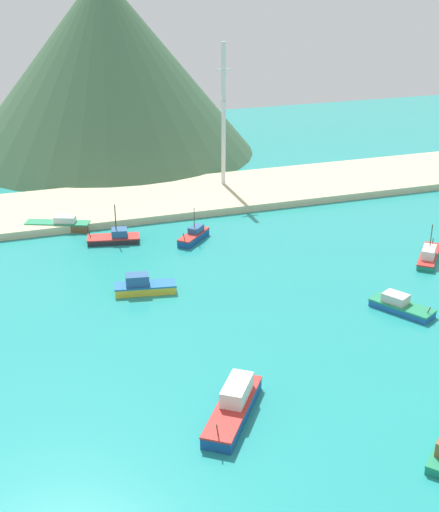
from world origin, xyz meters
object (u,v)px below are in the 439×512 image
at_px(fishing_boat_2, 234,405).
at_px(radio_tower, 224,117).
at_px(fishing_boat_3, 429,255).
at_px(fishing_boat_8, 59,225).
at_px(fishing_boat_4, 143,286).
at_px(fishing_boat_6, 400,305).
at_px(fishing_boat_7, 115,238).
at_px(fishing_boat_1, 194,236).

xyz_separation_m(fishing_boat_2, radio_tower, (22.54, 66.99, 12.55)).
height_order(fishing_boat_3, fishing_boat_8, fishing_boat_3).
height_order(fishing_boat_4, fishing_boat_8, fishing_boat_4).
height_order(fishing_boat_6, fishing_boat_8, fishing_boat_8).
bearing_deg(fishing_boat_4, fishing_boat_3, -4.35).
distance_m(fishing_boat_7, fishing_boat_8, 10.87).
distance_m(fishing_boat_6, fishing_boat_8, 55.35).
relative_size(fishing_boat_4, fishing_boat_7, 1.00).
bearing_deg(fishing_boat_7, fishing_boat_4, -89.93).
xyz_separation_m(fishing_boat_1, fishing_boat_8, (-18.93, 11.44, 0.05)).
bearing_deg(fishing_boat_1, fishing_boat_7, 163.54).
relative_size(fishing_boat_1, fishing_boat_7, 0.77).
bearing_deg(fishing_boat_3, fishing_boat_1, 148.15).
bearing_deg(radio_tower, fishing_boat_6, -85.52).
relative_size(fishing_boat_1, fishing_boat_4, 0.78).
relative_size(fishing_boat_3, fishing_boat_7, 1.04).
bearing_deg(fishing_boat_3, fishing_boat_7, 152.10).
distance_m(fishing_boat_6, radio_tower, 55.18).
bearing_deg(fishing_boat_3, radio_tower, 112.06).
bearing_deg(radio_tower, fishing_boat_1, -119.30).
height_order(fishing_boat_2, fishing_boat_4, fishing_boat_2).
relative_size(fishing_boat_1, radio_tower, 0.24).
xyz_separation_m(fishing_boat_4, radio_tower, (24.39, 38.05, 12.72)).
bearing_deg(fishing_boat_2, fishing_boat_7, 92.26).
height_order(fishing_boat_6, fishing_boat_7, fishing_boat_7).
height_order(fishing_boat_4, fishing_boat_6, fishing_boat_4).
bearing_deg(fishing_boat_6, fishing_boat_8, 130.50).
distance_m(fishing_boat_1, fishing_boat_6, 35.05).
height_order(fishing_boat_7, fishing_boat_8, fishing_boat_7).
distance_m(fishing_boat_1, fishing_boat_2, 45.20).
height_order(fishing_boat_3, radio_tower, radio_tower).
relative_size(fishing_boat_1, fishing_boat_8, 0.63).
xyz_separation_m(fishing_boat_2, fishing_boat_4, (-1.86, 28.93, -0.17)).
bearing_deg(fishing_boat_8, fishing_boat_3, -31.57).
distance_m(fishing_boat_8, radio_tower, 36.08).
height_order(fishing_boat_1, radio_tower, radio_tower).
xyz_separation_m(fishing_boat_3, fishing_boat_6, (-12.50, -12.32, -0.06)).
relative_size(fishing_boat_4, radio_tower, 0.31).
xyz_separation_m(fishing_boat_7, fishing_boat_8, (-7.34, 8.01, 0.15)).
distance_m(fishing_boat_3, radio_tower, 46.25).
bearing_deg(fishing_boat_1, radio_tower, 60.70).
bearing_deg(fishing_boat_2, fishing_boat_3, 33.34).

